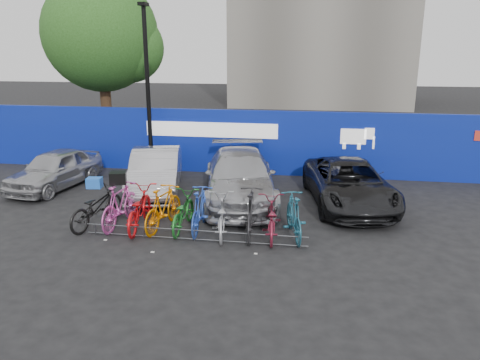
% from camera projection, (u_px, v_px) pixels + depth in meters
% --- Properties ---
extents(ground, '(100.00, 100.00, 0.00)m').
position_uv_depth(ground, '(200.00, 232.00, 12.15)').
color(ground, black).
rests_on(ground, ground).
extents(hoarding, '(22.00, 0.18, 2.40)m').
position_uv_depth(hoarding, '(238.00, 142.00, 17.51)').
color(hoarding, '#0A1E93').
rests_on(hoarding, ground).
extents(tree, '(5.40, 5.20, 7.80)m').
position_uv_depth(tree, '(106.00, 37.00, 21.34)').
color(tree, '#382314').
rests_on(tree, ground).
extents(lamppost, '(0.25, 0.50, 6.11)m').
position_uv_depth(lamppost, '(148.00, 86.00, 16.87)').
color(lamppost, black).
rests_on(lamppost, ground).
extents(bike_rack, '(5.60, 0.03, 0.30)m').
position_uv_depth(bike_rack, '(194.00, 235.00, 11.53)').
color(bike_rack, '#595B60').
rests_on(bike_rack, ground).
extents(car_0, '(2.12, 4.01, 1.30)m').
position_uv_depth(car_0, '(55.00, 169.00, 15.80)').
color(car_0, '#A7A8AC').
rests_on(car_0, ground).
extents(car_1, '(2.51, 4.57, 1.43)m').
position_uv_depth(car_1, '(156.00, 172.00, 15.20)').
color(car_1, '#A7A6AA').
rests_on(car_1, ground).
extents(car_2, '(3.08, 5.50, 1.51)m').
position_uv_depth(car_2, '(240.00, 177.00, 14.48)').
color(car_2, '#A5A5AA').
rests_on(car_2, ground).
extents(car_3, '(3.00, 5.11, 1.33)m').
position_uv_depth(car_3, '(349.00, 184.00, 14.07)').
color(car_3, black).
rests_on(car_3, ground).
extents(bike_0, '(1.20, 2.14, 1.07)m').
position_uv_depth(bike_0, '(97.00, 207.00, 12.43)').
color(bike_0, black).
rests_on(bike_0, ground).
extents(bike_1, '(0.72, 2.01, 1.19)m').
position_uv_depth(bike_1, '(120.00, 205.00, 12.40)').
color(bike_1, '#CF4BAA').
rests_on(bike_1, ground).
extents(bike_2, '(0.92, 2.14, 1.09)m').
position_uv_depth(bike_2, '(139.00, 209.00, 12.25)').
color(bike_2, red).
rests_on(bike_2, ground).
extents(bike_3, '(0.89, 1.99, 1.15)m').
position_uv_depth(bike_3, '(163.00, 208.00, 12.20)').
color(bike_3, orange).
rests_on(bike_3, ground).
extents(bike_4, '(0.65, 1.87, 0.98)m').
position_uv_depth(bike_4, '(183.00, 212.00, 12.19)').
color(bike_4, '#1C6E23').
rests_on(bike_4, ground).
extents(bike_5, '(0.59, 1.91, 1.14)m').
position_uv_depth(bike_5, '(200.00, 210.00, 12.09)').
color(bike_5, '#284BB7').
rests_on(bike_5, ground).
extents(bike_6, '(1.00, 2.01, 1.01)m').
position_uv_depth(bike_6, '(221.00, 216.00, 11.84)').
color(bike_6, '#A4A6AC').
rests_on(bike_6, ground).
extents(bike_7, '(0.73, 2.05, 1.21)m').
position_uv_depth(bike_7, '(251.00, 213.00, 11.77)').
color(bike_7, '#262628').
rests_on(bike_7, ground).
extents(bike_8, '(0.84, 1.95, 0.99)m').
position_uv_depth(bike_8, '(271.00, 218.00, 11.69)').
color(bike_8, maroon).
rests_on(bike_8, ground).
extents(bike_9, '(0.95, 1.97, 1.14)m').
position_uv_depth(bike_9, '(294.00, 216.00, 11.65)').
color(bike_9, '#1F5E75').
rests_on(bike_9, ground).
extents(cargo_crate, '(0.41, 0.33, 0.27)m').
position_uv_depth(cargo_crate, '(94.00, 183.00, 12.24)').
color(cargo_crate, blue).
rests_on(cargo_crate, bike_0).
extents(cargo_topcase, '(0.51, 0.48, 0.31)m').
position_uv_depth(cargo_topcase, '(118.00, 178.00, 12.19)').
color(cargo_topcase, black).
rests_on(cargo_topcase, bike_1).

